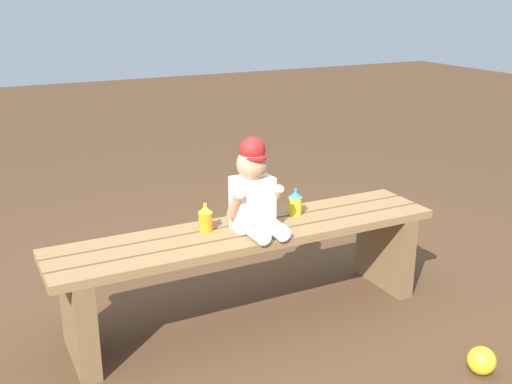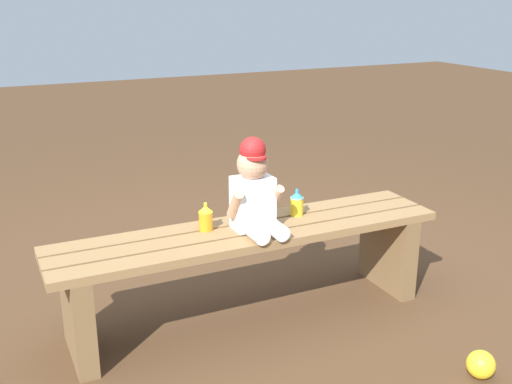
{
  "view_description": "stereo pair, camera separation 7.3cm",
  "coord_description": "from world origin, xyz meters",
  "px_view_note": "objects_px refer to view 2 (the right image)",
  "views": [
    {
      "loc": [
        -1.1,
        -2.23,
        1.42
      ],
      "look_at": [
        0.01,
        -0.05,
        0.61
      ],
      "focal_mm": 43.24,
      "sensor_mm": 36.0,
      "label": 1
    },
    {
      "loc": [
        -1.03,
        -2.27,
        1.42
      ],
      "look_at": [
        0.01,
        -0.05,
        0.61
      ],
      "focal_mm": 43.24,
      "sensor_mm": 36.0,
      "label": 2
    }
  ],
  "objects_px": {
    "sippy_cup_left": "(206,217)",
    "toy_ball": "(481,365)",
    "sippy_cup_right": "(297,203)",
    "park_bench": "(250,256)",
    "child_figure": "(254,190)"
  },
  "relations": [
    {
      "from": "child_figure",
      "to": "toy_ball",
      "type": "relative_size",
      "value": 3.67
    },
    {
      "from": "sippy_cup_left",
      "to": "toy_ball",
      "type": "distance_m",
      "value": 1.24
    },
    {
      "from": "sippy_cup_right",
      "to": "toy_ball",
      "type": "xyz_separation_m",
      "value": [
        0.34,
        -0.85,
        -0.44
      ]
    },
    {
      "from": "child_figure",
      "to": "toy_ball",
      "type": "bearing_deg",
      "value": -52.56
    },
    {
      "from": "sippy_cup_left",
      "to": "sippy_cup_right",
      "type": "relative_size",
      "value": 1.0
    },
    {
      "from": "sippy_cup_right",
      "to": "park_bench",
      "type": "bearing_deg",
      "value": -166.8
    },
    {
      "from": "child_figure",
      "to": "sippy_cup_right",
      "type": "height_order",
      "value": "child_figure"
    },
    {
      "from": "child_figure",
      "to": "sippy_cup_right",
      "type": "bearing_deg",
      "value": 17.36
    },
    {
      "from": "park_bench",
      "to": "sippy_cup_right",
      "type": "relative_size",
      "value": 14.05
    },
    {
      "from": "park_bench",
      "to": "toy_ball",
      "type": "xyz_separation_m",
      "value": [
        0.61,
        -0.79,
        -0.25
      ]
    },
    {
      "from": "sippy_cup_left",
      "to": "sippy_cup_right",
      "type": "xyz_separation_m",
      "value": [
        0.44,
        0.0,
        0.0
      ]
    },
    {
      "from": "park_bench",
      "to": "child_figure",
      "type": "bearing_deg",
      "value": -44.8
    },
    {
      "from": "sippy_cup_right",
      "to": "toy_ball",
      "type": "bearing_deg",
      "value": -68.1
    },
    {
      "from": "toy_ball",
      "to": "park_bench",
      "type": "bearing_deg",
      "value": 127.61
    },
    {
      "from": "toy_ball",
      "to": "sippy_cup_left",
      "type": "bearing_deg",
      "value": 132.66
    }
  ]
}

